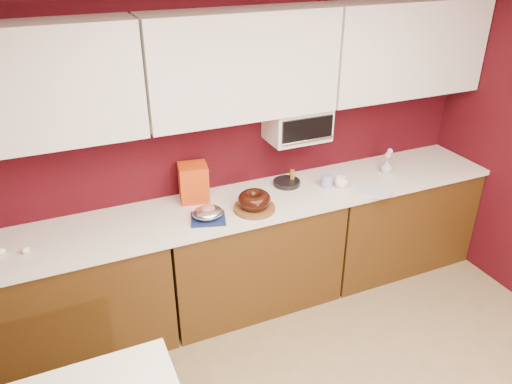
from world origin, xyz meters
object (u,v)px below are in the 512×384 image
Objects in this scene: foil_ham_nest at (208,213)px; pandoro_box at (194,183)px; blue_jar at (327,181)px; bundt_cake at (254,200)px; toaster_oven at (297,123)px; flower_vase at (387,165)px; coffee_mug at (341,181)px.

pandoro_box reaches higher than foil_ham_nest.
foil_ham_nest is 1.00m from blue_jar.
foil_ham_nest is (-0.34, 0.00, -0.03)m from bundt_cake.
bundt_cake is at bearing -147.86° from toaster_oven.
foil_ham_nest is at bearing -174.83° from flower_vase.
flower_vase is (0.58, 0.03, 0.01)m from blue_jar.
toaster_oven reaches higher than flower_vase.
blue_jar is (0.17, -0.19, -0.42)m from toaster_oven.
pandoro_box reaches higher than bundt_cake.
coffee_mug is (1.09, -0.26, -0.09)m from pandoro_box.
coffee_mug is at bearing -25.07° from blue_jar.
coffee_mug is at bearing -170.50° from flower_vase.
flower_vase is (1.23, 0.14, -0.02)m from bundt_cake.
toaster_oven reaches higher than foil_ham_nest.
foil_ham_nest is 1.80× the size of flower_vase.
foil_ham_nest is 0.33m from pandoro_box.
bundt_cake is at bearing -0.31° from foil_ham_nest.
coffee_mug is at bearing -40.71° from toaster_oven.
toaster_oven is 2.14× the size of foil_ham_nest.
toaster_oven is 0.97m from foil_ham_nest.
bundt_cake is 0.47m from pandoro_box.
flower_vase is (0.48, 0.08, 0.01)m from coffee_mug.
toaster_oven is 0.88m from pandoro_box.
coffee_mug is 0.81× the size of flower_vase.
foil_ham_nest is 0.77× the size of pandoro_box.
bundt_cake is (-0.48, -0.30, -0.39)m from toaster_oven.
bundt_cake is 1.10× the size of foil_ham_nest.
foil_ham_nest is at bearing -159.98° from toaster_oven.
foil_ham_nest is 1.58m from flower_vase.
coffee_mug is (0.27, -0.24, -0.43)m from toaster_oven.
flower_vase reaches higher than blue_jar.
toaster_oven is 4.42× the size of blue_jar.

